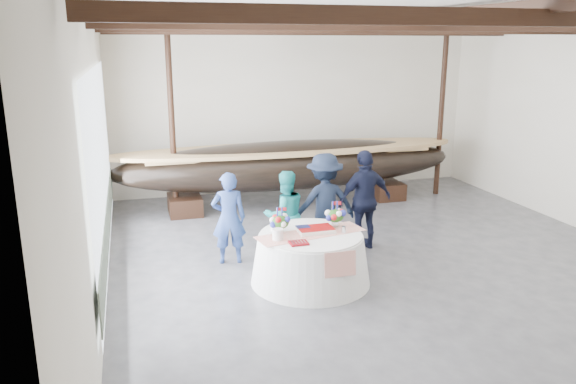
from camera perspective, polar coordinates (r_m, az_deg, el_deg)
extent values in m
cube|color=#3D3D42|center=(10.65, 10.23, -7.35)|extent=(10.00, 12.00, 0.01)
cube|color=silver|center=(15.56, 0.85, 8.49)|extent=(10.00, 0.02, 4.50)
cube|color=silver|center=(8.99, -19.06, 2.93)|extent=(0.02, 12.00, 4.50)
cube|color=white|center=(9.89, 11.48, 17.59)|extent=(10.00, 12.00, 0.01)
cube|color=black|center=(6.94, 25.12, 15.72)|extent=(9.80, 0.12, 0.18)
cube|color=black|center=(9.00, 14.40, 16.12)|extent=(9.80, 0.12, 0.18)
cube|color=black|center=(11.23, 7.79, 16.11)|extent=(9.80, 0.12, 0.18)
cube|color=black|center=(13.56, 3.42, 15.98)|extent=(9.80, 0.12, 0.18)
cube|color=black|center=(9.88, 11.44, 16.89)|extent=(0.15, 11.76, 0.15)
cylinder|color=black|center=(13.31, -11.73, 7.09)|extent=(0.14, 0.14, 4.50)
cylinder|color=black|center=(15.48, 15.31, 7.93)|extent=(0.14, 0.14, 4.50)
cube|color=silver|center=(10.02, -18.40, 2.69)|extent=(0.02, 7.00, 3.20)
cube|color=#596654|center=(10.29, -17.85, -3.30)|extent=(0.02, 7.00, 0.60)
cube|color=black|center=(13.73, -10.44, -1.28)|extent=(0.77, 0.99, 0.44)
cube|color=black|center=(15.12, 9.84, 0.25)|extent=(0.77, 0.99, 0.44)
ellipsoid|color=black|center=(14.01, 0.20, 2.77)|extent=(8.79, 1.76, 1.21)
cube|color=#9E7A4C|center=(13.94, 0.20, 4.09)|extent=(7.03, 1.15, 0.07)
cone|color=white|center=(9.65, 2.30, -6.79)|extent=(2.05, 2.05, 0.84)
cylinder|color=white|center=(9.50, 2.32, -4.36)|extent=(1.73, 1.73, 0.04)
cube|color=red|center=(9.50, 2.32, -4.23)|extent=(1.96, 0.89, 0.01)
cube|color=white|center=(9.57, 2.78, -3.88)|extent=(0.60, 0.40, 0.07)
cylinder|color=white|center=(9.16, -1.04, -4.34)|extent=(0.18, 0.18, 0.19)
cylinder|color=white|center=(9.62, -1.26, -3.45)|extent=(0.18, 0.18, 0.17)
cube|color=#69090B|center=(9.02, 1.09, -5.20)|extent=(0.30, 0.24, 0.03)
cone|color=silver|center=(9.55, 5.68, -3.82)|extent=(0.09, 0.09, 0.12)
imported|color=navy|center=(10.40, -6.04, -2.64)|extent=(0.68, 0.49, 1.73)
imported|color=teal|center=(10.60, -0.32, -2.32)|extent=(0.88, 0.72, 1.70)
imported|color=black|center=(10.90, 3.72, -1.15)|extent=(1.27, 0.74, 1.96)
imported|color=black|center=(11.14, 7.81, -0.82)|extent=(1.23, 0.67, 1.99)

